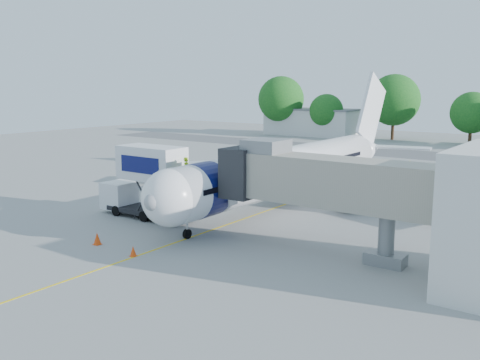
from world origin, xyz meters
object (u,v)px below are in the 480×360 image
Objects in this scene: aircraft at (293,168)px; jet_bridge at (315,181)px; catering_hiloader at (146,182)px; ground_tug at (80,240)px.

jet_bridge is at bearing -54.30° from aircraft.
catering_hiloader is (-6.26, -11.12, -0.19)m from aircraft.
jet_bridge is at bearing 38.68° from ground_tug.
catering_hiloader is (-14.25, -0.00, -1.58)m from jet_bridge.
catering_hiloader is 9.30m from ground_tug.
jet_bridge is at bearing 0.01° from catering_hiloader.
ground_tug is (3.10, -8.54, -1.98)m from catering_hiloader.
ground_tug is (-11.16, -8.55, -3.56)m from jet_bridge.
aircraft reaches higher than catering_hiloader.
catering_hiloader reaches higher than ground_tug.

